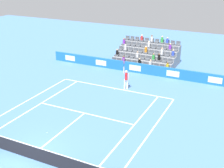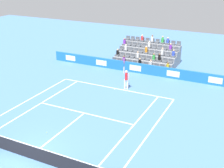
# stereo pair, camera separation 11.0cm
# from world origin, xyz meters

# --- Properties ---
(ground_plane) EXTENTS (80.00, 80.00, 0.00)m
(ground_plane) POSITION_xyz_m (0.00, 0.00, 0.00)
(ground_plane) COLOR #4C7AB2
(line_baseline) EXTENTS (10.97, 0.10, 0.01)m
(line_baseline) POSITION_xyz_m (0.00, -11.89, 0.00)
(line_baseline) COLOR white
(line_baseline) RESTS_ON ground
(line_service) EXTENTS (8.23, 0.10, 0.01)m
(line_service) POSITION_xyz_m (0.00, -6.40, 0.00)
(line_service) COLOR white
(line_service) RESTS_ON ground
(line_centre_service) EXTENTS (0.10, 6.40, 0.01)m
(line_centre_service) POSITION_xyz_m (0.00, -3.20, 0.00)
(line_centre_service) COLOR white
(line_centre_service) RESTS_ON ground
(line_singles_sideline_left) EXTENTS (0.10, 11.89, 0.01)m
(line_singles_sideline_left) POSITION_xyz_m (4.12, -5.95, 0.00)
(line_singles_sideline_left) COLOR white
(line_singles_sideline_left) RESTS_ON ground
(line_singles_sideline_right) EXTENTS (0.10, 11.89, 0.01)m
(line_singles_sideline_right) POSITION_xyz_m (-4.12, -5.95, 0.00)
(line_singles_sideline_right) COLOR white
(line_singles_sideline_right) RESTS_ON ground
(line_doubles_sideline_left) EXTENTS (0.10, 11.89, 0.01)m
(line_doubles_sideline_left) POSITION_xyz_m (5.49, -5.95, 0.00)
(line_doubles_sideline_left) COLOR white
(line_doubles_sideline_left) RESTS_ON ground
(line_doubles_sideline_right) EXTENTS (0.10, 11.89, 0.01)m
(line_doubles_sideline_right) POSITION_xyz_m (-5.49, -5.95, 0.00)
(line_doubles_sideline_right) COLOR white
(line_doubles_sideline_right) RESTS_ON ground
(line_centre_mark) EXTENTS (0.10, 0.20, 0.01)m
(line_centre_mark) POSITION_xyz_m (0.00, -11.79, 0.00)
(line_centre_mark) COLOR white
(line_centre_mark) RESTS_ON ground
(sponsor_barrier) EXTENTS (20.19, 0.22, 1.05)m
(sponsor_barrier) POSITION_xyz_m (0.00, -16.79, 0.53)
(sponsor_barrier) COLOR #1E66AD
(sponsor_barrier) RESTS_ON ground
(tennis_net) EXTENTS (11.97, 0.10, 1.07)m
(tennis_net) POSITION_xyz_m (0.00, 0.00, 0.49)
(tennis_net) COLOR #33383D
(tennis_net) RESTS_ON ground
(tennis_player) EXTENTS (0.54, 0.43, 2.85)m
(tennis_player) POSITION_xyz_m (-0.90, -12.27, 0.99)
(tennis_player) COLOR white
(tennis_player) RESTS_ON ground
(stadium_stand) EXTENTS (6.82, 4.75, 3.04)m
(stadium_stand) POSITION_xyz_m (-0.01, -20.35, 0.83)
(stadium_stand) COLOR gray
(stadium_stand) RESTS_ON ground
(loose_tennis_ball) EXTENTS (0.07, 0.07, 0.07)m
(loose_tennis_ball) POSITION_xyz_m (0.76, -2.75, 0.03)
(loose_tennis_ball) COLOR #D1E533
(loose_tennis_ball) RESTS_ON ground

